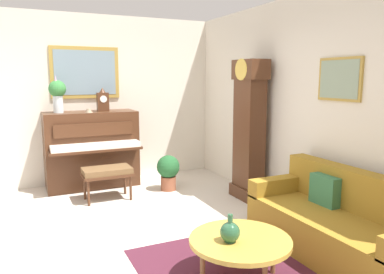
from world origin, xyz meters
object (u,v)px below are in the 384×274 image
teacup (89,111)px  potted_plant (168,170)px  grandfather_clock (249,134)px  piano_bench (107,173)px  flower_vase (57,92)px  green_jug (230,232)px  mantel_clock (103,101)px  couch (339,225)px  coffee_table (240,241)px  piano (92,149)px

teacup → potted_plant: 1.54m
grandfather_clock → piano_bench: bearing=-112.3°
flower_vase → potted_plant: bearing=64.6°
piano_bench → potted_plant: bearing=94.1°
green_jug → potted_plant: 2.86m
teacup → grandfather_clock: bearing=54.8°
green_jug → potted_plant: (-2.80, 0.55, -0.17)m
mantel_clock → teacup: mantel_clock is taller
couch → teacup: size_ratio=16.38×
couch → coffee_table: (0.02, -1.17, 0.06)m
flower_vase → teacup: 0.54m
piano → potted_plant: 1.30m
green_jug → flower_vase: bearing=-164.5°
grandfather_clock → potted_plant: grandfather_clock is taller
couch → flower_vase: 4.33m
mantel_clock → flower_vase: flower_vase is taller
piano → couch: bearing=27.1°
couch → coffee_table: couch is taller
piano_bench → coffee_table: 2.77m
flower_vase → piano_bench: bearing=34.5°
couch → mantel_clock: bearing=-155.6°
piano → potted_plant: (0.72, 1.04, -0.30)m
coffee_table → teacup: teacup is taller
flower_vase → potted_plant: (0.72, 1.52, -1.22)m
piano → coffee_table: size_ratio=1.64×
piano_bench → couch: 3.20m
teacup → green_jug: (3.37, 0.54, -0.76)m
potted_plant → piano: bearing=-124.7°
piano_bench → teacup: 1.07m
piano → potted_plant: bearing=55.3°
piano_bench → mantel_clock: size_ratio=1.84×
piano_bench → flower_vase: (-0.79, -0.54, 1.14)m
coffee_table → mantel_clock: mantel_clock is taller
coffee_table → flower_vase: flower_vase is taller
grandfather_clock → teacup: size_ratio=17.50×
teacup → green_jug: size_ratio=0.48×
couch → flower_vase: (-3.49, -2.26, 1.23)m
green_jug → potted_plant: green_jug is taller
grandfather_clock → flower_vase: grandfather_clock is taller
teacup → mantel_clock: bearing=120.8°
teacup → piano_bench: bearing=9.8°
grandfather_clock → teacup: (-1.42, -2.02, 0.29)m
coffee_table → teacup: size_ratio=7.59×
piano → teacup: teacup is taller
piano → flower_vase: bearing=-89.8°
mantel_clock → teacup: bearing=-59.2°
flower_vase → grandfather_clock: bearing=57.3°
mantel_clock → piano_bench: bearing=-10.0°
piano_bench → green_jug: (2.73, 0.43, 0.09)m
piano → piano_bench: (0.79, 0.07, -0.21)m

